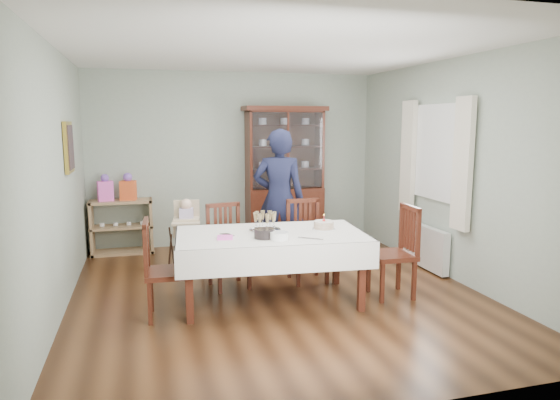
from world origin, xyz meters
name	(u,v)px	position (x,y,z in m)	size (l,w,h in m)	color
floor	(276,292)	(0.00, 0.00, 0.00)	(5.00, 5.00, 0.00)	#593319
room_shell	(264,141)	(0.00, 0.53, 1.70)	(5.00, 5.00, 5.00)	#9EAA99
dining_table	(271,267)	(-0.13, -0.27, 0.38)	(2.09, 1.32, 0.76)	#4C1F13
china_cabinet	(285,174)	(0.75, 2.26, 1.12)	(1.30, 0.48, 2.18)	#4C1F13
sideboard	(122,227)	(-1.75, 2.28, 0.40)	(0.90, 0.38, 0.80)	tan
picture_frame	(69,147)	(-2.22, 0.80, 1.65)	(0.04, 0.48, 0.58)	gold
window	(437,152)	(2.22, 0.30, 1.55)	(0.04, 1.02, 1.22)	white
curtain_left	(463,164)	(2.16, -0.32, 1.45)	(0.07, 0.30, 1.55)	silver
curtain_right	(408,157)	(2.16, 0.92, 1.45)	(0.07, 0.30, 1.55)	silver
radiator	(429,248)	(2.16, 0.30, 0.30)	(0.10, 0.80, 0.55)	white
chair_far_left	(229,263)	(-0.48, 0.34, 0.29)	(0.51, 0.51, 0.98)	#4C1F13
chair_far_right	(307,257)	(0.49, 0.32, 0.29)	(0.45, 0.45, 0.99)	#4C1F13
chair_end_left	(167,288)	(-1.23, -0.41, 0.29)	(0.47, 0.47, 0.99)	#4C1F13
chair_end_right	(393,270)	(1.23, -0.46, 0.30)	(0.48, 0.48, 1.02)	#4C1F13
woman	(279,199)	(0.30, 0.97, 0.93)	(0.67, 0.44, 1.85)	black
high_chair	(187,245)	(-0.91, 0.95, 0.38)	(0.49, 0.49, 0.98)	black
champagne_tray	(265,225)	(-0.16, -0.15, 0.83)	(0.35, 0.35, 0.21)	silver
birthday_cake	(324,226)	(0.48, -0.26, 0.81)	(0.26, 0.26, 0.18)	white
plate_stack_dark	(264,233)	(-0.25, -0.48, 0.81)	(0.21, 0.21, 0.10)	black
plate_stack_white	(279,236)	(-0.12, -0.59, 0.80)	(0.19, 0.19, 0.08)	white
napkin_stack	(225,237)	(-0.64, -0.39, 0.77)	(0.16, 0.16, 0.02)	#FF5DD0
cutlery	(224,235)	(-0.63, -0.25, 0.77)	(0.11, 0.15, 0.01)	silver
cake_knife	(311,238)	(0.20, -0.64, 0.77)	(0.27, 0.02, 0.01)	silver
gift_bag_pink	(105,189)	(-1.95, 2.26, 0.97)	(0.23, 0.17, 0.39)	#FF5DD0
gift_bag_orange	(128,188)	(-1.64, 2.26, 0.98)	(0.24, 0.19, 0.40)	#EF5725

